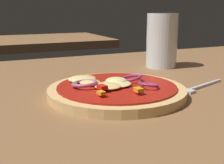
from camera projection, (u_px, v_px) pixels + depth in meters
name	position (u px, v px, depth m)	size (l,w,h in m)	color
dining_table	(120.00, 113.00, 0.49)	(1.47, 0.97, 0.04)	brown
pizza	(115.00, 90.00, 0.52)	(0.24, 0.24, 0.03)	tan
fork	(197.00, 88.00, 0.57)	(0.16, 0.06, 0.01)	silver
beer_glass	(162.00, 42.00, 0.77)	(0.08, 0.08, 0.13)	silver
background_table	(31.00, 42.00, 1.49)	(0.75, 0.47, 0.04)	brown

